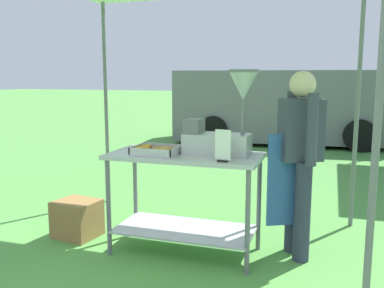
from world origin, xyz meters
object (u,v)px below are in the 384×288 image
Objects in this scene: donut_cart at (185,183)px; menu_sign at (223,148)px; supply_crate at (77,219)px; donut_fryer at (223,125)px; van_grey at (285,106)px; donut_tray at (155,151)px; vendor at (299,155)px.

donut_cart is 5.19× the size of menu_sign.
supply_crate is at bearing 178.59° from donut_cart.
donut_fryer is 6.77m from van_grey.
donut_tray is 0.87× the size of supply_crate.
donut_tray is 0.24× the size of vendor.
vendor is 6.64m from van_grey.
menu_sign reaches higher than supply_crate.
vendor is 3.60× the size of supply_crate.
supply_crate is 0.09× the size of van_grey.
van_grey reaches higher than donut_cart.
supply_crate is (-1.14, 0.03, -0.46)m from donut_cart.
donut_fryer is at bearing -164.97° from vendor.
vendor is 0.31× the size of van_grey.
menu_sign is at bearing -30.35° from donut_cart.
supply_crate is at bearing -100.50° from van_grey.
donut_cart is at bearing -1.41° from supply_crate.
vendor reaches higher than donut_tray.
menu_sign is at bearing -87.77° from van_grey.
donut_cart is 1.23m from supply_crate.
vendor reaches higher than donut_cart.
donut_tray is 1.52× the size of menu_sign.
supply_crate is 6.95m from van_grey.
donut_tray reaches higher than supply_crate.
donut_tray is 0.66m from menu_sign.
donut_cart is 0.82× the size of vendor.
donut_tray is at bearing -159.05° from donut_cart.
vendor is at bearing -82.85° from van_grey.
donut_fryer is 1.62× the size of supply_crate.
donut_tray is 0.63m from donut_fryer.
van_grey is (-0.27, 7.06, -0.13)m from menu_sign.
supply_crate is (-0.90, 0.12, -0.75)m from donut_tray.
van_grey is (0.12, 6.82, 0.24)m from donut_cart.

